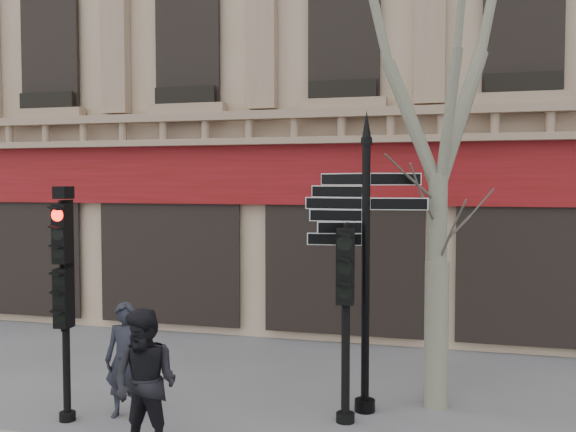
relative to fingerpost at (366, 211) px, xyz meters
name	(u,v)px	position (x,y,z in m)	size (l,w,h in m)	color
ground	(280,429)	(-1.03, -1.00, -3.01)	(80.00, 80.00, 0.00)	#5C5C61
building	(386,8)	(-1.03, 11.48, 5.98)	(28.00, 15.52, 18.00)	tan
fingerpost	(366,211)	(0.00, 0.00, 0.00)	(2.01, 2.01, 4.48)	black
traffic_signal_main	(65,274)	(-4.08, -1.48, -0.88)	(0.40, 0.31, 3.37)	black
traffic_signal_secondary	(346,288)	(-0.21, -0.50, -1.07)	(0.50, 0.38, 2.78)	black
plane_tree	(440,4)	(1.02, 0.47, 3.04)	(3.25, 3.25, 8.62)	gray
pedestrian_a	(125,360)	(-3.34, -1.14, -2.16)	(0.61, 0.40, 1.69)	#22242E
pedestrian_b	(145,384)	(-2.41, -2.30, -2.08)	(0.90, 0.70, 1.85)	black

